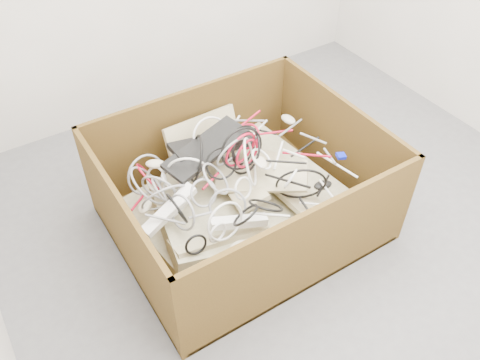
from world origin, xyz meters
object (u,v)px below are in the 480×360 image
power_strip_left (169,210)px  vga_plug (341,156)px  cardboard_box (239,206)px  power_strip_right (239,222)px

power_strip_left → vga_plug: size_ratio=6.84×
cardboard_box → power_strip_right: 0.33m
power_strip_left → vga_plug: power_strip_left is taller
power_strip_left → power_strip_right: (0.25, -0.21, -0.03)m
power_strip_left → power_strip_right: size_ratio=1.13×
power_strip_left → vga_plug: (0.91, -0.14, 0.01)m
cardboard_box → vga_plug: bearing=-16.9°
power_strip_left → vga_plug: bearing=-23.0°
power_strip_right → cardboard_box: bearing=73.7°
cardboard_box → vga_plug: 0.59m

